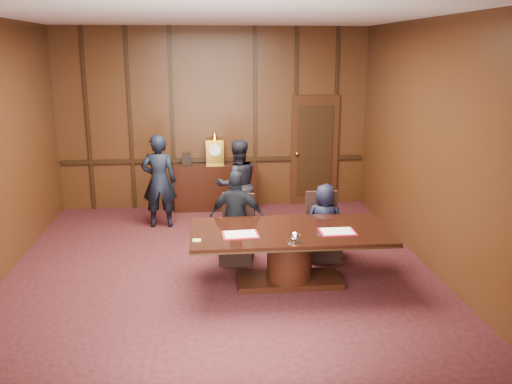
# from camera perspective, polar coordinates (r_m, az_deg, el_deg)

# --- Properties ---
(room) EXTENTS (7.00, 7.04, 3.50)m
(room) POSITION_cam_1_polar(r_m,az_deg,el_deg) (7.36, -3.39, 4.27)
(room) COLOR black
(room) RESTS_ON ground
(sideboard) EXTENTS (1.60, 0.45, 1.54)m
(sideboard) POSITION_cam_1_polar(r_m,az_deg,el_deg) (10.67, -4.28, 0.75)
(sideboard) COLOR black
(sideboard) RESTS_ON ground
(conference_table) EXTENTS (2.62, 1.32, 0.76)m
(conference_table) POSITION_cam_1_polar(r_m,az_deg,el_deg) (7.25, 3.55, -5.85)
(conference_table) COLOR black
(conference_table) RESTS_ON ground
(folder_left) EXTENTS (0.48, 0.36, 0.02)m
(folder_left) POSITION_cam_1_polar(r_m,az_deg,el_deg) (6.95, -1.67, -4.49)
(folder_left) COLOR maroon
(folder_left) RESTS_ON conference_table
(folder_right) EXTENTS (0.46, 0.33, 0.02)m
(folder_right) POSITION_cam_1_polar(r_m,az_deg,el_deg) (7.13, 8.55, -4.14)
(folder_right) COLOR maroon
(folder_right) RESTS_ON conference_table
(inkstand) EXTENTS (0.20, 0.14, 0.12)m
(inkstand) POSITION_cam_1_polar(r_m,az_deg,el_deg) (6.73, 4.18, -4.76)
(inkstand) COLOR white
(inkstand) RESTS_ON conference_table
(notepad) EXTENTS (0.10, 0.07, 0.01)m
(notepad) POSITION_cam_1_polar(r_m,az_deg,el_deg) (6.79, -6.25, -5.06)
(notepad) COLOR #F8E279
(notepad) RESTS_ON conference_table
(chair_left) EXTENTS (0.56, 0.56, 0.99)m
(chair_left) POSITION_cam_1_polar(r_m,az_deg,el_deg) (8.08, -1.99, -5.28)
(chair_left) COLOR black
(chair_left) RESTS_ON ground
(chair_right) EXTENTS (0.48, 0.48, 0.99)m
(chair_right) POSITION_cam_1_polar(r_m,az_deg,el_deg) (8.25, 7.05, -4.95)
(chair_right) COLOR black
(chair_right) RESTS_ON ground
(signatory_left) EXTENTS (0.87, 0.50, 1.39)m
(signatory_left) POSITION_cam_1_polar(r_m,az_deg,el_deg) (7.88, -2.02, -2.73)
(signatory_left) COLOR black
(signatory_left) RESTS_ON ground
(signatory_right) EXTENTS (0.66, 0.53, 1.16)m
(signatory_right) POSITION_cam_1_polar(r_m,az_deg,el_deg) (8.09, 7.24, -3.20)
(signatory_right) COLOR black
(signatory_right) RESTS_ON ground
(witness_left) EXTENTS (0.61, 0.41, 1.66)m
(witness_left) POSITION_cam_1_polar(r_m,az_deg,el_deg) (9.64, -10.16, 1.13)
(witness_left) COLOR black
(witness_left) RESTS_ON ground
(witness_right) EXTENTS (0.89, 0.76, 1.58)m
(witness_right) POSITION_cam_1_polar(r_m,az_deg,el_deg) (9.41, -1.95, 0.78)
(witness_right) COLOR black
(witness_right) RESTS_ON ground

